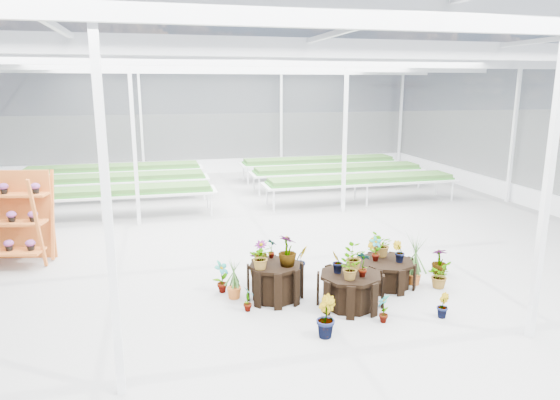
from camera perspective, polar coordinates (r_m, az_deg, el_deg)
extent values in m
plane|color=gray|center=(10.84, -0.18, -7.37)|extent=(24.00, 24.00, 0.00)
cylinder|color=black|center=(9.08, -0.55, -9.28)|extent=(1.09, 1.09, 0.66)
cylinder|color=black|center=(8.90, 8.02, -10.13)|extent=(1.48, 1.48, 0.59)
cylinder|color=black|center=(9.90, 11.93, -8.15)|extent=(1.22, 1.22, 0.50)
imported|color=#325824|center=(8.90, -2.23, -6.00)|extent=(0.33, 0.33, 0.43)
imported|color=#325824|center=(8.78, 0.85, -5.76)|extent=(0.45, 0.45, 0.57)
imported|color=#325824|center=(9.19, -0.96, -5.53)|extent=(0.22, 0.24, 0.38)
imported|color=#325824|center=(8.66, -2.16, -6.54)|extent=(0.47, 0.44, 0.43)
imported|color=#325824|center=(8.72, 6.55, -7.05)|extent=(0.29, 0.29, 0.41)
imported|color=#325824|center=(8.62, 9.51, -7.24)|extent=(0.28, 0.29, 0.45)
imported|color=#325824|center=(8.92, 8.28, -6.50)|extent=(0.51, 0.53, 0.45)
imported|color=#325824|center=(8.48, 7.88, -7.70)|extent=(0.47, 0.48, 0.40)
imported|color=#325824|center=(9.68, 10.86, -5.50)|extent=(0.26, 0.18, 0.48)
imported|color=#325824|center=(9.72, 13.41, -5.77)|extent=(0.29, 0.28, 0.41)
imported|color=#325824|center=(9.93, 11.59, -5.04)|extent=(0.55, 0.57, 0.49)
imported|color=#325824|center=(8.66, -3.70, -11.16)|extent=(0.19, 0.26, 0.47)
imported|color=#325824|center=(9.40, -6.68, -8.72)|extent=(0.39, 0.38, 0.61)
imported|color=#325824|center=(7.85, 5.18, -13.13)|extent=(0.32, 0.38, 0.65)
imported|color=#325824|center=(8.44, 11.75, -12.02)|extent=(0.25, 0.30, 0.48)
imported|color=#325824|center=(8.87, 18.07, -11.36)|extent=(0.27, 0.29, 0.42)
imported|color=#325824|center=(10.06, 17.70, -8.16)|extent=(0.59, 0.59, 0.50)
imported|color=#325824|center=(10.73, 17.77, -6.67)|extent=(0.38, 0.38, 0.55)
imported|color=#325824|center=(10.83, 10.65, -5.89)|extent=(0.33, 0.38, 0.62)
imported|color=#325824|center=(10.18, 2.30, -6.88)|extent=(0.43, 0.39, 0.63)
imported|color=#325824|center=(9.82, -2.46, -7.60)|extent=(0.48, 0.48, 0.64)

